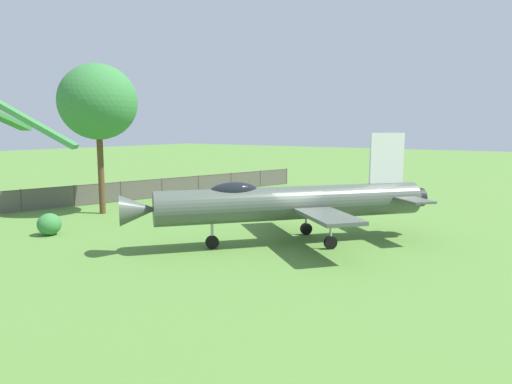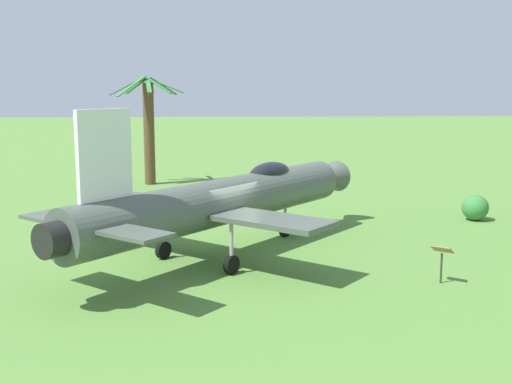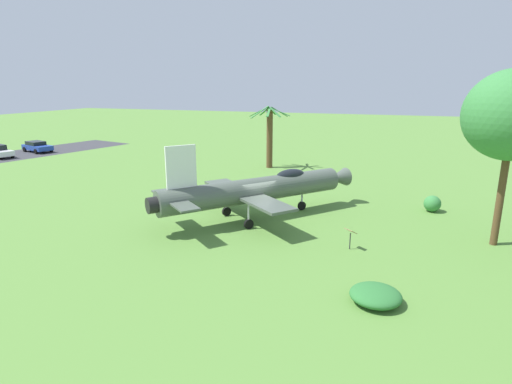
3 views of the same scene
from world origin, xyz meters
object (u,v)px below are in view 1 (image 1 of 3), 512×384
object	(u,v)px
shade_tree	(98,102)
shrub_near_fence	(254,199)
shrub_by_tree	(49,224)
info_plaque	(226,204)
display_jet	(285,202)

from	to	relation	value
shade_tree	shrub_near_fence	xyz separation A→B (m)	(8.60, -5.66, -6.61)
shrub_by_tree	info_plaque	bearing A→B (deg)	-27.25
display_jet	shrub_by_tree	distance (m)	12.03
shade_tree	shrub_by_tree	world-z (taller)	shade_tree
shrub_by_tree	info_plaque	distance (m)	9.77
shrub_near_fence	info_plaque	bearing A→B (deg)	-162.58
display_jet	info_plaque	bearing A→B (deg)	-78.91
display_jet	shade_tree	xyz separation A→B (m)	(0.11, 13.57, 4.97)
shade_tree	info_plaque	size ratio (longest dim) A/B	8.12
shrub_near_fence	shrub_by_tree	bearing A→B (deg)	168.65
display_jet	shade_tree	size ratio (longest dim) A/B	1.36
info_plaque	shade_tree	bearing A→B (deg)	114.27
shrub_near_fence	shrub_by_tree	xyz separation A→B (m)	(-13.99, 2.81, 0.23)
shrub_near_fence	shrub_by_tree	world-z (taller)	shrub_by_tree
shade_tree	info_plaque	xyz separation A→B (m)	(3.30, -7.32, -6.08)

